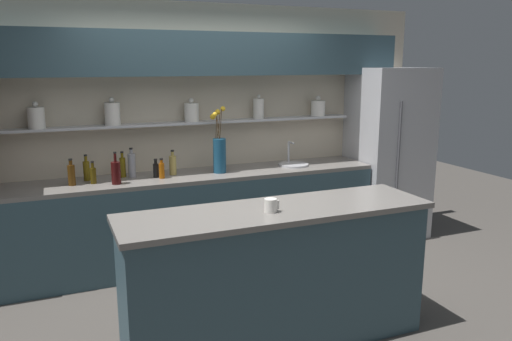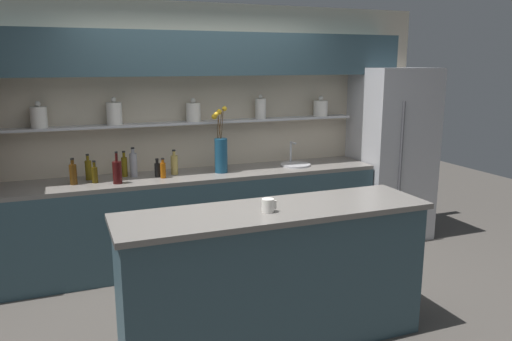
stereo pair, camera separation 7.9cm
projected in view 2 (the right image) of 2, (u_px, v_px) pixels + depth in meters
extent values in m
plane|color=#4C4742|center=(251.00, 313.00, 4.09)|extent=(12.00, 12.00, 0.00)
cube|color=beige|center=(197.00, 131.00, 5.27)|extent=(5.20, 0.10, 2.60)
cube|color=#B7B7BC|center=(192.00, 123.00, 5.08)|extent=(3.62, 0.18, 0.02)
cylinder|color=silver|center=(39.00, 117.00, 4.54)|extent=(0.15, 0.15, 0.19)
sphere|color=silver|center=(38.00, 104.00, 4.52)|extent=(0.05, 0.05, 0.05)
cylinder|color=silver|center=(114.00, 114.00, 4.78)|extent=(0.15, 0.15, 0.21)
sphere|color=silver|center=(113.00, 100.00, 4.75)|extent=(0.05, 0.05, 0.05)
cylinder|color=silver|center=(193.00, 112.00, 5.06)|extent=(0.15, 0.15, 0.19)
sphere|color=silver|center=(193.00, 101.00, 5.04)|extent=(0.05, 0.05, 0.05)
cylinder|color=silver|center=(261.00, 109.00, 5.32)|extent=(0.12, 0.12, 0.21)
sphere|color=silver|center=(261.00, 97.00, 5.29)|extent=(0.04, 0.04, 0.04)
cylinder|color=silver|center=(321.00, 108.00, 5.58)|extent=(0.16, 0.16, 0.17)
sphere|color=silver|center=(321.00, 98.00, 5.56)|extent=(0.06, 0.06, 0.06)
cube|color=#334C56|center=(201.00, 54.00, 4.90)|extent=(4.42, 0.34, 0.42)
cube|color=#334C56|center=(200.00, 219.00, 5.09)|extent=(3.72, 0.62, 0.88)
cube|color=slate|center=(199.00, 175.00, 4.99)|extent=(3.72, 0.62, 0.04)
cube|color=#334C56|center=(274.00, 280.00, 3.56)|extent=(2.16, 0.55, 0.98)
cube|color=slate|center=(275.00, 211.00, 3.45)|extent=(2.22, 0.61, 0.04)
cube|color=#B7B7BC|center=(391.00, 154.00, 5.76)|extent=(0.81, 0.70, 1.95)
cylinder|color=#4C4C51|center=(402.00, 151.00, 5.35)|extent=(0.02, 0.02, 1.07)
cylinder|color=navy|center=(221.00, 156.00, 5.00)|extent=(0.13, 0.13, 0.35)
cylinder|color=#4C3319|center=(218.00, 128.00, 4.96)|extent=(0.02, 0.02, 0.22)
sphere|color=yellow|center=(214.00, 117.00, 4.96)|extent=(0.06, 0.06, 0.06)
cylinder|color=#4C3319|center=(222.00, 124.00, 4.96)|extent=(0.02, 0.03, 0.29)
sphere|color=yellow|center=(224.00, 109.00, 4.96)|extent=(0.05, 0.05, 0.05)
cylinder|color=#4C3319|center=(219.00, 126.00, 4.93)|extent=(0.02, 0.04, 0.24)
sphere|color=yellow|center=(216.00, 114.00, 4.87)|extent=(0.05, 0.05, 0.05)
cylinder|color=#4C3319|center=(220.00, 125.00, 4.96)|extent=(0.04, 0.01, 0.26)
sphere|color=yellow|center=(219.00, 112.00, 4.97)|extent=(0.06, 0.06, 0.06)
cylinder|color=#B7B7BC|center=(295.00, 165.00, 5.37)|extent=(0.33, 0.33, 0.02)
cylinder|color=#B7B7BC|center=(291.00, 152.00, 5.46)|extent=(0.02, 0.02, 0.22)
cylinder|color=#B7B7BC|center=(293.00, 143.00, 5.38)|extent=(0.02, 0.12, 0.02)
cylinder|color=#4C2D0C|center=(73.00, 175.00, 4.52)|extent=(0.07, 0.07, 0.19)
cylinder|color=#4C2D0C|center=(72.00, 162.00, 4.49)|extent=(0.03, 0.03, 0.04)
cylinder|color=black|center=(72.00, 159.00, 4.49)|extent=(0.03, 0.03, 0.01)
cylinder|color=#380C0C|center=(117.00, 173.00, 4.56)|extent=(0.08, 0.08, 0.20)
cylinder|color=#380C0C|center=(116.00, 157.00, 4.53)|extent=(0.02, 0.02, 0.08)
cylinder|color=black|center=(116.00, 152.00, 4.52)|extent=(0.03, 0.03, 0.01)
cylinder|color=#9E4C0A|center=(163.00, 170.00, 4.78)|extent=(0.05, 0.05, 0.15)
cylinder|color=#9E4C0A|center=(163.00, 161.00, 4.76)|extent=(0.03, 0.03, 0.04)
cylinder|color=black|center=(163.00, 159.00, 4.76)|extent=(0.03, 0.03, 0.01)
cylinder|color=black|center=(157.00, 170.00, 4.82)|extent=(0.05, 0.05, 0.13)
cylinder|color=black|center=(157.00, 162.00, 4.80)|extent=(0.03, 0.03, 0.04)
cylinder|color=black|center=(157.00, 159.00, 4.80)|extent=(0.03, 0.03, 0.01)
cylinder|color=#47380A|center=(95.00, 175.00, 4.59)|extent=(0.05, 0.05, 0.15)
cylinder|color=#47380A|center=(94.00, 165.00, 4.57)|extent=(0.03, 0.03, 0.05)
cylinder|color=black|center=(94.00, 161.00, 4.56)|extent=(0.03, 0.03, 0.01)
cylinder|color=tan|center=(174.00, 165.00, 4.93)|extent=(0.07, 0.07, 0.19)
cylinder|color=tan|center=(174.00, 153.00, 4.91)|extent=(0.03, 0.03, 0.04)
cylinder|color=black|center=(174.00, 150.00, 4.90)|extent=(0.03, 0.03, 0.01)
cylinder|color=brown|center=(88.00, 170.00, 4.70)|extent=(0.06, 0.06, 0.18)
cylinder|color=brown|center=(88.00, 158.00, 4.68)|extent=(0.03, 0.03, 0.05)
cylinder|color=black|center=(87.00, 155.00, 4.67)|extent=(0.03, 0.03, 0.01)
cylinder|color=brown|center=(124.00, 167.00, 4.84)|extent=(0.06, 0.06, 0.19)
cylinder|color=brown|center=(124.00, 155.00, 4.81)|extent=(0.03, 0.03, 0.05)
cylinder|color=black|center=(124.00, 152.00, 4.81)|extent=(0.03, 0.03, 0.01)
cylinder|color=gray|center=(133.00, 165.00, 4.83)|extent=(0.07, 0.07, 0.23)
cylinder|color=gray|center=(133.00, 151.00, 4.80)|extent=(0.03, 0.03, 0.04)
cylinder|color=black|center=(133.00, 148.00, 4.79)|extent=(0.03, 0.03, 0.01)
cylinder|color=silver|center=(268.00, 206.00, 3.34)|extent=(0.08, 0.08, 0.09)
cube|color=silver|center=(275.00, 205.00, 3.36)|extent=(0.02, 0.01, 0.06)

